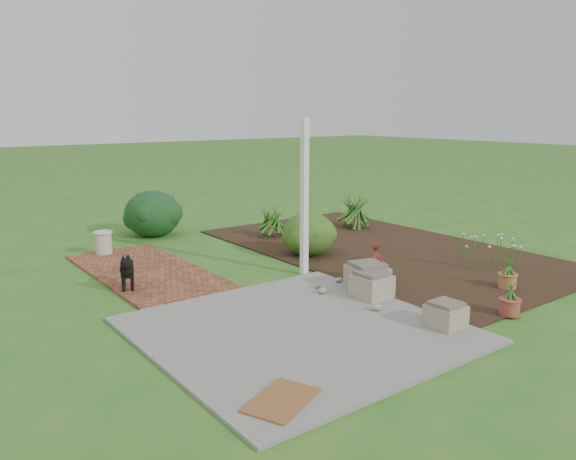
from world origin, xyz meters
TOP-DOWN VIEW (x-y plane):
  - ground at (0.00, 0.00)m, footprint 80.00×80.00m
  - concrete_patio at (-1.25, -1.75)m, footprint 3.50×3.50m
  - brick_path at (-1.70, 1.75)m, footprint 1.60×3.50m
  - garden_bed at (2.50, 0.50)m, footprint 4.00×7.00m
  - veranda_post at (0.30, 0.10)m, footprint 0.10×0.10m
  - stone_trough_near at (0.22, -2.76)m, footprint 0.41×0.41m
  - stone_trough_mid at (0.30, -1.43)m, footprint 0.48×0.48m
  - stone_trough_far at (0.48, -1.16)m, footprint 0.63×0.63m
  - coir_doormat at (-2.43, -3.03)m, footprint 0.83×0.71m
  - black_dog at (-2.32, 0.94)m, footprint 0.33×0.58m
  - cream_ceramic_urn at (-1.88, 3.25)m, footprint 0.37×0.37m
  - evergreen_shrub at (1.11, 1.00)m, footprint 0.95×0.95m
  - agapanthus_clump_back at (3.47, 2.27)m, footprint 1.25×1.25m
  - agapanthus_clump_front at (1.46, 2.65)m, footprint 1.13×1.13m
  - pink_flower_patch at (3.00, -1.56)m, footprint 1.22×1.22m
  - terracotta_pot_bronze at (0.90, -0.90)m, footprint 0.41×0.41m
  - terracotta_pot_small_left at (2.23, -2.32)m, footprint 0.26×0.26m
  - terracotta_pot_small_right at (1.23, -2.98)m, footprint 0.27×0.27m
  - purple_flowering_bush at (-0.46, 4.31)m, footprint 1.47×1.47m

SIDE VIEW (x-z plane):
  - ground at x=0.00m, z-range 0.00..0.00m
  - garden_bed at x=2.50m, z-range 0.00..0.03m
  - concrete_patio at x=-1.25m, z-range 0.00..0.04m
  - brick_path at x=-1.70m, z-range 0.00..0.04m
  - coir_doormat at x=-2.43m, z-range 0.04..0.06m
  - terracotta_pot_small_right at x=1.23m, z-range 0.03..0.24m
  - terracotta_pot_small_left at x=2.23m, z-range 0.03..0.24m
  - terracotta_pot_bronze at x=0.90m, z-range 0.03..0.30m
  - stone_trough_near at x=0.22m, z-range 0.04..0.30m
  - stone_trough_mid at x=0.30m, z-range 0.04..0.35m
  - stone_trough_far at x=0.48m, z-range 0.04..0.38m
  - cream_ceramic_urn at x=-1.88m, z-range 0.04..0.44m
  - pink_flower_patch at x=3.00m, z-range 0.03..0.62m
  - black_dog at x=-2.32m, z-range 0.09..0.61m
  - agapanthus_clump_front at x=1.46m, z-range 0.03..0.81m
  - evergreen_shrub at x=1.11m, z-range 0.03..0.83m
  - purple_flowering_bush at x=-0.46m, z-range 0.00..0.99m
  - agapanthus_clump_back at x=3.47m, z-range 0.03..0.99m
  - veranda_post at x=0.30m, z-range 0.00..2.50m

